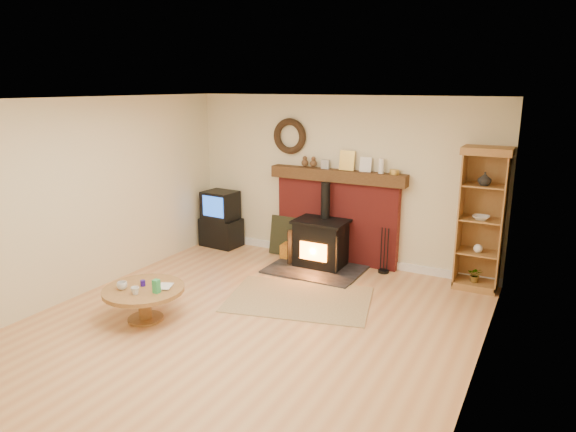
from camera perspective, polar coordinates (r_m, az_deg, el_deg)
The scene contains 11 objects.
ground at distance 6.14m, azimuth -4.70°, elevation -12.24°, with size 5.50×5.50×0.00m, color tan.
room_shell at distance 5.68m, azimuth -4.68°, elevation 3.87°, with size 5.02×5.52×2.61m.
chimney_breast at distance 8.10m, azimuth 5.43°, elevation 0.41°, with size 2.20×0.22×1.78m.
wood_stove at distance 7.91m, azimuth 3.58°, elevation -3.19°, with size 1.40×1.00×1.31m.
area_rug at distance 6.85m, azimuth 1.25°, elevation -9.21°, with size 1.84×1.26×0.01m, color brown.
tv_unit at distance 9.01m, azimuth -7.47°, elevation -0.43°, with size 0.69×0.51×0.97m.
curio_cabinet at distance 7.41m, azimuth 20.71°, elevation -0.33°, with size 0.63×0.45×1.96m.
firelog_box at distance 8.30m, azimuth 0.68°, elevation -4.03°, with size 0.40×0.25×0.25m, color gold.
leaning_painting at distance 8.48m, azimuth -0.33°, elevation -2.23°, with size 0.54×0.03×0.65m, color black.
fire_tools at distance 7.86m, azimuth 10.59°, elevation -5.29°, with size 0.16×0.16×0.70m.
coffee_table at distance 6.40m, azimuth -15.74°, elevation -8.34°, with size 0.96×0.96×0.57m.
Camera 1 is at (3.01, -4.60, 2.75)m, focal length 32.00 mm.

